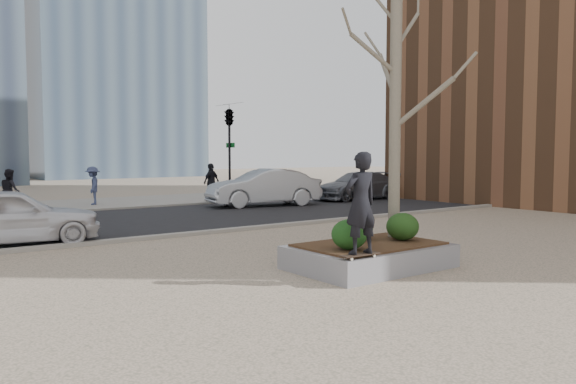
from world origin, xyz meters
TOP-DOWN VIEW (x-y plane):
  - ground at (0.00, 0.00)m, footprint 120.00×120.00m
  - street at (0.00, 10.00)m, footprint 60.00×8.00m
  - far_sidewalk at (0.00, 17.00)m, footprint 60.00×6.00m
  - planter at (1.00, 0.00)m, footprint 3.00×2.00m
  - planter_mulch at (1.00, 0.00)m, footprint 2.70×1.70m
  - sycamore_tree at (2.00, 0.30)m, footprint 2.80×2.80m
  - shrub_left at (0.18, -0.30)m, footprint 0.65×0.65m
  - shrub_middle at (1.14, 0.42)m, footprint 0.54×0.54m
  - shrub_right at (1.79, -0.13)m, footprint 0.65×0.65m
  - skateboard at (-0.10, -0.88)m, footprint 0.78×0.22m
  - skateboarder at (-0.10, -0.88)m, footprint 0.67×0.46m
  - police_car at (-4.15, 7.00)m, footprint 4.34×2.22m
  - car_silver at (6.48, 11.77)m, footprint 4.97×2.62m
  - car_third at (11.85, 11.75)m, footprint 4.59×1.93m
  - pedestrian_a at (-2.56, 15.63)m, footprint 0.71×0.86m
  - pedestrian_b at (0.85, 16.55)m, footprint 0.94×1.21m
  - pedestrian_c at (5.75, 14.99)m, footprint 1.11×0.79m
  - traffic_light_far at (6.50, 14.60)m, footprint 0.60×2.48m

SIDE VIEW (x-z plane):
  - ground at x=0.00m, z-range 0.00..0.00m
  - street at x=0.00m, z-range 0.00..0.02m
  - far_sidewalk at x=0.00m, z-range 0.00..0.02m
  - planter at x=1.00m, z-range 0.00..0.45m
  - planter_mulch at x=1.00m, z-range 0.45..0.49m
  - skateboard at x=-0.10m, z-range 0.45..0.53m
  - car_third at x=11.85m, z-range 0.02..1.34m
  - shrub_middle at x=1.14m, z-range 0.49..0.95m
  - police_car at x=-4.15m, z-range 0.02..1.44m
  - shrub_right at x=1.79m, z-range 0.49..1.05m
  - shrub_left at x=0.18m, z-range 0.49..1.05m
  - car_silver at x=6.48m, z-range 0.02..1.58m
  - pedestrian_a at x=-2.56m, z-range 0.02..1.64m
  - pedestrian_b at x=0.85m, z-range 0.02..1.67m
  - pedestrian_c at x=5.75m, z-range 0.02..1.77m
  - skateboarder at x=-0.10m, z-range 0.52..2.27m
  - traffic_light_far at x=6.50m, z-range 0.00..4.50m
  - sycamore_tree at x=2.00m, z-range 0.49..7.09m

